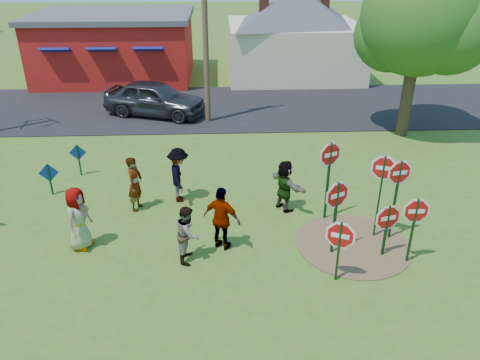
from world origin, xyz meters
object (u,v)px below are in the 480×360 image
object	(u,v)px
stop_sign_b	(330,162)
leafy_tree	(422,24)
utility_pole	(205,29)
stop_sign_c	(382,178)
person_a	(78,219)
suv	(155,98)
stop_sign_a	(340,240)
person_b	(135,184)
stop_sign_d	(398,180)

from	to	relation	value
stop_sign_b	leafy_tree	size ratio (longest dim) A/B	0.36
utility_pole	stop_sign_b	bearing A→B (deg)	-67.37
stop_sign_c	leafy_tree	size ratio (longest dim) A/B	0.36
person_a	suv	bearing A→B (deg)	12.57
suv	stop_sign_b	bearing A→B (deg)	-128.83
stop_sign_a	stop_sign_b	xyz separation A→B (m)	(0.32, 2.93, 0.72)
leafy_tree	person_a	bearing A→B (deg)	-146.11
suv	leafy_tree	xyz separation A→B (m)	(11.32, -3.03, 3.86)
stop_sign_c	suv	bearing A→B (deg)	143.50
stop_sign_a	person_b	distance (m)	6.72
person_b	utility_pole	size ratio (longest dim) A/B	0.22
stop_sign_a	stop_sign_d	xyz separation A→B (m)	(1.96, 1.78, 0.66)
stop_sign_c	stop_sign_d	bearing A→B (deg)	3.20
stop_sign_b	stop_sign_c	distance (m)	1.60
stop_sign_a	stop_sign_b	world-z (taller)	stop_sign_b
stop_sign_c	utility_pole	bearing A→B (deg)	135.45
stop_sign_c	stop_sign_b	bearing A→B (deg)	159.04
stop_sign_c	person_b	size ratio (longest dim) A/B	1.49
utility_pole	leafy_tree	xyz separation A→B (m)	(8.74, -2.03, 0.48)
leafy_tree	stop_sign_b	bearing A→B (deg)	-125.83
suv	leafy_tree	bearing A→B (deg)	-86.19
person_a	leafy_tree	size ratio (longest dim) A/B	0.25
stop_sign_b	stop_sign_c	xyz separation A→B (m)	(1.23, -1.03, -0.04)
person_a	stop_sign_b	bearing A→B (deg)	-63.95
leafy_tree	person_b	bearing A→B (deg)	-150.84
stop_sign_d	leafy_tree	xyz separation A→B (m)	(3.37, 8.08, 2.86)
stop_sign_c	utility_pole	xyz separation A→B (m)	(-4.96, 9.99, 2.37)
stop_sign_c	leafy_tree	distance (m)	9.26
person_a	person_b	world-z (taller)	person_a
person_a	leafy_tree	distance (m)	15.06
utility_pole	stop_sign_c	bearing A→B (deg)	-63.58
stop_sign_c	person_a	bearing A→B (deg)	-159.87
stop_sign_a	stop_sign_d	bearing A→B (deg)	65.73
person_a	stop_sign_c	bearing A→B (deg)	-72.38
stop_sign_d	leafy_tree	world-z (taller)	leafy_tree
stop_sign_a	stop_sign_c	world-z (taller)	stop_sign_c
stop_sign_d	utility_pole	size ratio (longest dim) A/B	0.32
person_b	leafy_tree	distance (m)	13.03
stop_sign_d	person_a	world-z (taller)	stop_sign_d
stop_sign_c	leafy_tree	xyz separation A→B (m)	(3.78, 7.96, 2.84)
stop_sign_b	leafy_tree	distance (m)	9.00
person_b	stop_sign_b	bearing A→B (deg)	-82.49
stop_sign_b	person_b	size ratio (longest dim) A/B	1.48
suv	leafy_tree	world-z (taller)	leafy_tree
person_a	suv	distance (m)	11.18
stop_sign_b	utility_pole	distance (m)	9.98
stop_sign_b	person_b	world-z (taller)	stop_sign_b
person_a	person_b	size ratio (longest dim) A/B	1.03
stop_sign_b	person_a	bearing A→B (deg)	164.22
suv	stop_sign_c	bearing A→B (deg)	-126.74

